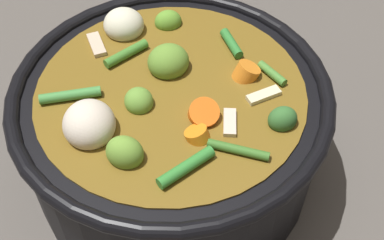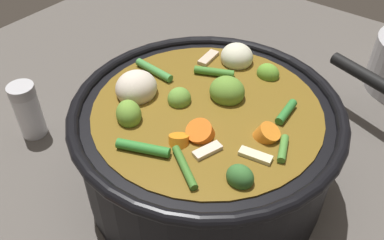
{
  "view_description": "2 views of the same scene",
  "coord_description": "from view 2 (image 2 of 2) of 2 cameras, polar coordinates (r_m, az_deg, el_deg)",
  "views": [
    {
      "loc": [
        0.32,
        -0.07,
        0.46
      ],
      "look_at": [
        0.02,
        0.02,
        0.09
      ],
      "focal_mm": 48.22,
      "sensor_mm": 36.0,
      "label": 1
    },
    {
      "loc": [
        0.28,
        0.2,
        0.4
      ],
      "look_at": [
        0.0,
        -0.02,
        0.09
      ],
      "focal_mm": 38.48,
      "sensor_mm": 36.0,
      "label": 2
    }
  ],
  "objects": [
    {
      "name": "salt_shaker",
      "position": [
        0.6,
        -21.8,
        1.25
      ],
      "size": [
        0.04,
        0.04,
        0.08
      ],
      "color": "silver",
      "rests_on": "ground_plane"
    },
    {
      "name": "ground_plane",
      "position": [
        0.53,
        1.78,
        -8.09
      ],
      "size": [
        1.1,
        1.1,
        0.0
      ],
      "primitive_type": "plane",
      "color": "#514C47"
    },
    {
      "name": "cooking_pot",
      "position": [
        0.48,
        1.91,
        -3.09
      ],
      "size": [
        0.3,
        0.3,
        0.14
      ],
      "color": "black",
      "rests_on": "ground_plane"
    }
  ]
}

